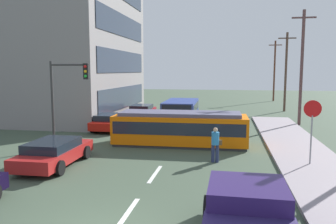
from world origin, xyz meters
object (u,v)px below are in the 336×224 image
Objects in this scene: city_bus at (181,110)px; parked_sedan_furthest at (142,111)px; streetcar_tram at (180,128)px; utility_pole_far at (286,71)px; pedestrian_crossing at (215,143)px; utility_pole_distant at (274,70)px; parked_sedan_mid at (54,152)px; stop_sign at (312,119)px; traffic_light_mast at (67,89)px; pickup_truck_parked at (248,222)px; parked_sedan_far at (111,122)px; utility_pole_mid at (302,66)px.

city_bus is 4.71m from parked_sedan_furthest.
streetcar_tram is 20.38m from utility_pole_far.
pedestrian_crossing is 35.22m from utility_pole_distant.
parked_sedan_mid is (-7.22, -1.85, -0.32)m from pedestrian_crossing.
parked_sedan_mid is 27.46m from utility_pole_far.
streetcar_tram reaches higher than city_bus.
stop_sign reaches higher than city_bus.
traffic_light_mast reaches higher than stop_sign.
parked_sedan_furthest is at bearing 128.72° from stop_sign.
parked_sedan_furthest is at bearing 115.10° from streetcar_tram.
traffic_light_mast reaches higher than city_bus.
utility_pole_far reaches higher than pickup_truck_parked.
parked_sedan_mid is at bearing -86.26° from parked_sedan_far.
utility_pole_mid reaches higher than traffic_light_mast.
traffic_light_mast reaches higher than parked_sedan_furthest.
parked_sedan_furthest is 14.20m from utility_pole_mid.
pickup_truck_parked is 1.74× the size of stop_sign.
utility_pole_far is at bearing 44.54° from parked_sedan_far.
stop_sign is (7.51, -11.86, 1.13)m from city_bus.
utility_pole_far is (9.82, 9.76, 3.26)m from city_bus.
pedestrian_crossing is at bearing -58.23° from streetcar_tram.
stop_sign is (6.41, -3.50, 1.19)m from streetcar_tram.
utility_pole_distant reaches higher than parked_sedan_furthest.
utility_pole_distant reaches higher than streetcar_tram.
streetcar_tram reaches higher than parked_sedan_mid.
streetcar_tram is at bearing 121.77° from pedestrian_crossing.
stop_sign is 0.32× the size of utility_pole_mid.
utility_pole_far reaches higher than stop_sign.
utility_pole_far is at bearing 59.57° from parked_sedan_mid.
traffic_light_mast is (-9.05, 9.16, 2.56)m from pickup_truck_parked.
city_bus is at bearing 65.99° from traffic_light_mast.
pedestrian_crossing reaches higher than parked_sedan_furthest.
utility_pole_distant is at bearing 81.88° from pickup_truck_parked.
parked_sedan_mid is 0.95× the size of traffic_light_mast.
pickup_truck_parked is 1.10× the size of parked_sedan_mid.
streetcar_tram is 1.68× the size of parked_sedan_mid.
utility_pole_far reaches higher than parked_sedan_mid.
city_bus is 1.12× the size of pickup_truck_parked.
city_bus is at bearing -135.18° from utility_pole_far.
parked_sedan_far is at bearing 136.38° from pedestrian_crossing.
parked_sedan_far is 20.52m from utility_pole_far.
city_bus is 11.92m from traffic_light_mast.
parked_sedan_mid is 16.18m from parked_sedan_furthest.
utility_pole_mid is at bearing 75.66° from pickup_truck_parked.
utility_pole_distant is at bearing 87.79° from utility_pole_mid.
stop_sign reaches higher than pickup_truck_parked.
parked_sedan_far is (-4.57, -4.40, -0.44)m from city_bus.
parked_sedan_far is (-7.83, 7.46, -0.32)m from pedestrian_crossing.
pickup_truck_parked is 0.56× the size of utility_pole_mid.
stop_sign is at bearing -94.70° from utility_pole_distant.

